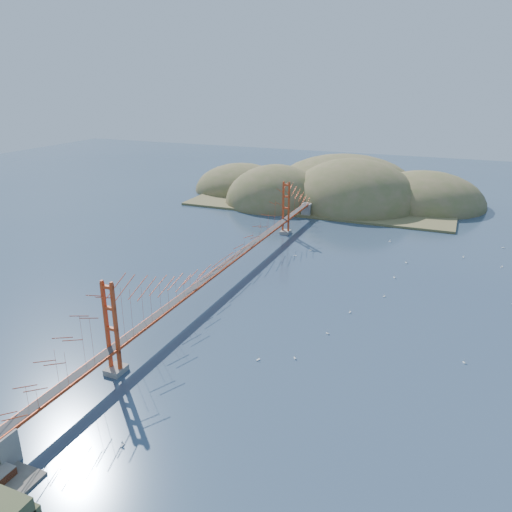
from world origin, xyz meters
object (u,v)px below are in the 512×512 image
at_px(bridge, 226,242).
at_px(sailboat_1, 394,277).
at_px(sailboat_0, 258,359).
at_px(sailboat_2, 328,333).

distance_m(bridge, sailboat_1, 29.83).
relative_size(sailboat_0, sailboat_2, 1.16).
height_order(sailboat_1, sailboat_2, sailboat_1).
xyz_separation_m(bridge, sailboat_2, (20.65, -11.40, -6.87)).
distance_m(bridge, sailboat_2, 24.57).
distance_m(sailboat_1, sailboat_2, 24.58).
bearing_deg(bridge, sailboat_0, -55.68).
height_order(bridge, sailboat_1, bridge).
relative_size(bridge, sailboat_2, 163.81).
bearing_deg(sailboat_0, sailboat_1, 70.92).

